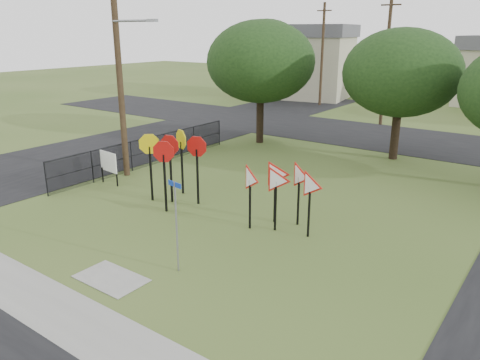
% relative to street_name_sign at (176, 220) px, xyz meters
% --- Properties ---
extents(ground, '(140.00, 140.00, 0.00)m').
position_rel_street_name_sign_xyz_m(ground, '(-1.20, 0.95, -1.56)').
color(ground, '#39501E').
extents(sidewalk, '(30.00, 1.60, 0.02)m').
position_rel_street_name_sign_xyz_m(sidewalk, '(-1.20, -3.25, -1.55)').
color(sidewalk, gray).
rests_on(sidewalk, ground).
extents(planting_strip, '(30.00, 0.80, 0.02)m').
position_rel_street_name_sign_xyz_m(planting_strip, '(-1.20, -4.45, -1.56)').
color(planting_strip, '#39501E').
rests_on(planting_strip, ground).
extents(street_left, '(8.00, 50.00, 0.02)m').
position_rel_street_name_sign_xyz_m(street_left, '(-13.20, 10.95, -1.55)').
color(street_left, black).
rests_on(street_left, ground).
extents(street_far, '(60.00, 8.00, 0.02)m').
position_rel_street_name_sign_xyz_m(street_far, '(-1.20, 20.95, -1.55)').
color(street_far, black).
rests_on(street_far, ground).
extents(curb_pad, '(2.00, 1.20, 0.02)m').
position_rel_street_name_sign_xyz_m(curb_pad, '(-1.20, -1.45, -1.55)').
color(curb_pad, gray).
rests_on(curb_pad, ground).
extents(street_name_sign, '(0.55, 0.11, 2.70)m').
position_rel_street_name_sign_xyz_m(street_name_sign, '(0.00, 0.00, 0.00)').
color(street_name_sign, gray).
rests_on(street_name_sign, ground).
extents(stop_sign_cluster, '(2.53, 2.27, 2.78)m').
position_rel_street_name_sign_xyz_m(stop_sign_cluster, '(-4.07, 4.09, 0.47)').
color(stop_sign_cluster, black).
rests_on(stop_sign_cluster, ground).
extents(yield_sign_cluster, '(2.95, 1.67, 2.33)m').
position_rel_street_name_sign_xyz_m(yield_sign_cluster, '(0.79, 4.35, 0.15)').
color(yield_sign_cluster, black).
rests_on(yield_sign_cluster, ground).
extents(info_board, '(1.20, 0.16, 1.50)m').
position_rel_street_name_sign_xyz_m(info_board, '(-8.00, 4.04, -0.57)').
color(info_board, black).
rests_on(info_board, ground).
extents(utility_pole_main, '(3.55, 0.33, 10.00)m').
position_rel_street_name_sign_xyz_m(utility_pole_main, '(-8.43, 5.44, 3.65)').
color(utility_pole_main, '#3D2D1C').
rests_on(utility_pole_main, ground).
extents(far_pole_a, '(1.40, 0.24, 9.00)m').
position_rel_street_name_sign_xyz_m(far_pole_a, '(-3.20, 24.95, 3.04)').
color(far_pole_a, '#3D2D1C').
rests_on(far_pole_a, ground).
extents(far_pole_c, '(1.40, 0.24, 9.00)m').
position_rel_street_name_sign_xyz_m(far_pole_c, '(-11.20, 30.95, 3.04)').
color(far_pole_c, '#3D2D1C').
rests_on(far_pole_c, ground).
extents(fence_run, '(0.05, 11.55, 1.50)m').
position_rel_street_name_sign_xyz_m(fence_run, '(-8.80, 7.20, -0.78)').
color(fence_run, black).
rests_on(fence_run, ground).
extents(house_left, '(10.58, 8.88, 7.20)m').
position_rel_street_name_sign_xyz_m(house_left, '(-15.20, 34.95, 2.09)').
color(house_left, '#B9B495').
rests_on(house_left, ground).
extents(tree_near_left, '(6.40, 6.40, 7.27)m').
position_rel_street_name_sign_xyz_m(tree_near_left, '(-7.20, 14.95, 3.29)').
color(tree_near_left, black).
rests_on(tree_near_left, ground).
extents(tree_near_mid, '(6.00, 6.00, 6.80)m').
position_rel_street_name_sign_xyz_m(tree_near_mid, '(0.80, 15.95, 2.98)').
color(tree_near_mid, black).
rests_on(tree_near_mid, ground).
extents(tree_far_left, '(6.80, 6.80, 7.73)m').
position_rel_street_name_sign_xyz_m(tree_far_left, '(-17.20, 30.95, 3.61)').
color(tree_far_left, black).
rests_on(tree_far_left, ground).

